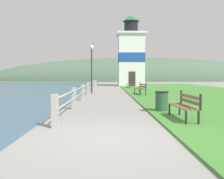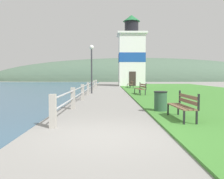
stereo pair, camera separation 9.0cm
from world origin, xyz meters
The scene contains 10 objects.
ground_plane centered at (0.00, 0.00, 0.00)m, with size 160.00×160.00×0.00m, color gray.
grass_verge centered at (7.60, 14.39, 0.03)m, with size 12.00×43.16×0.06m.
seawall_railing centered at (-1.50, 12.73, 0.55)m, with size 0.18×23.64×0.95m.
park_bench_near centered at (2.50, 2.03, 0.54)m, with size 0.53×1.79×0.94m.
park_bench_midway centered at (2.48, 12.74, 0.54)m, with size 0.67×2.01×0.94m.
park_bench_far centered at (2.59, 22.64, 0.54)m, with size 0.64×1.85×0.94m.
lighthouse centered at (3.22, 29.25, 4.22)m, with size 4.03×4.03×9.89m.
trash_bin centered at (2.14, 3.94, 0.42)m, with size 0.54×0.54×0.84m.
lamp_post centered at (-1.35, 14.53, 2.74)m, with size 0.36×0.36×3.96m.
distant_hillside centered at (8.00, 58.77, 0.00)m, with size 80.00×16.00×12.00m.
Camera 2 is at (0.08, -5.95, 1.47)m, focal length 40.00 mm.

